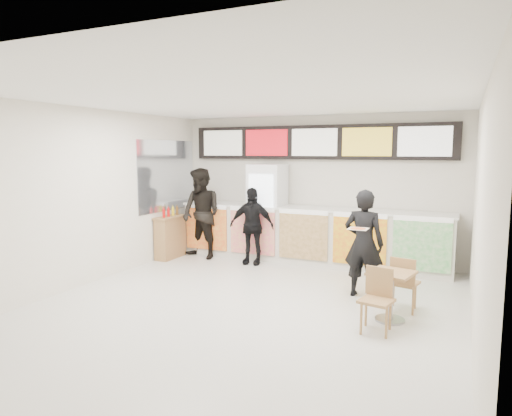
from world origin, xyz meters
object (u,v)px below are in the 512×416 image
Objects in this scene: customer_left at (201,213)px; customer_mid at (252,226)px; cafe_table at (391,287)px; drinks_fridge at (267,212)px; customer_main at (364,244)px; condiment_ledge at (170,237)px; service_counter at (309,235)px.

customer_mid is (1.18, -0.01, -0.18)m from customer_left.
customer_mid is at bearing 158.01° from cafe_table.
drinks_fridge reaches higher than customer_main.
condiment_ledge reaches higher than cafe_table.
customer_left is at bearing 23.79° from condiment_ledge.
customer_mid is (-2.48, 1.19, -0.07)m from customer_main.
drinks_fridge is 2.13m from condiment_ledge.
condiment_ledge is at bearing -8.59° from customer_main.
customer_left is at bearing -165.97° from service_counter.
cafe_table is 5.15m from condiment_ledge.
customer_mid is at bearing 8.34° from condiment_ledge.
customer_left is (-3.66, 1.20, 0.11)m from customer_main.
drinks_fridge reaches higher than condiment_ledge.
customer_left is at bearing -14.46° from customer_main.
cafe_table is (0.55, -0.88, -0.38)m from customer_main.
customer_mid is 1.45× the size of condiment_ledge.
drinks_fridge reaches higher than service_counter.
drinks_fridge is (-0.93, 0.02, 0.43)m from service_counter.
condiment_ledge is at bearing -138.28° from customer_left.
customer_left is (-1.27, -0.57, -0.04)m from drinks_fridge.
cafe_table is at bearing 125.58° from customer_main.
drinks_fridge is 1.41× the size of cafe_table.
drinks_fridge is 1.86× the size of condiment_ledge.
service_counter is at bearing 16.24° from condiment_ledge.
drinks_fridge is 1.18× the size of customer_main.
customer_mid is 1.84m from condiment_ledge.
customer_left is at bearing 166.09° from cafe_table.
cafe_table is (4.21, -2.08, -0.49)m from customer_left.
customer_main is (1.45, -1.75, 0.27)m from service_counter.
cafe_table is (2.00, -2.63, -0.10)m from service_counter.
service_counter reaches higher than condiment_ledge.
cafe_table is (3.03, -2.07, -0.31)m from customer_mid.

